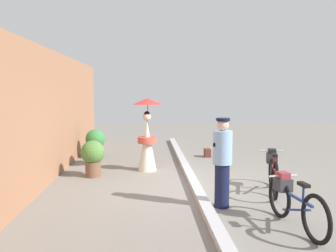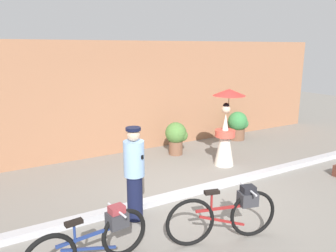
{
  "view_description": "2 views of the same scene",
  "coord_description": "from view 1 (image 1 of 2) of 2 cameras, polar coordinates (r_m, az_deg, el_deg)",
  "views": [
    {
      "loc": [
        -7.41,
        0.99,
        2.06
      ],
      "look_at": [
        0.49,
        0.54,
        1.28
      ],
      "focal_mm": 37.52,
      "sensor_mm": 36.0,
      "label": 1
    },
    {
      "loc": [
        -3.46,
        -5.02,
        2.84
      ],
      "look_at": [
        -0.19,
        0.64,
        1.28
      ],
      "focal_mm": 35.48,
      "sensor_mm": 36.0,
      "label": 2
    }
  ],
  "objects": [
    {
      "name": "sidewalk_curb",
      "position": [
        7.74,
        4.24,
        -9.34
      ],
      "size": [
        14.0,
        0.2,
        0.12
      ],
      "primitive_type": "cube",
      "color": "#B2B2B7",
      "rests_on": "ground_plane"
    },
    {
      "name": "ground_plane",
      "position": [
        7.75,
        4.24,
        -9.77
      ],
      "size": [
        30.0,
        30.0,
        0.0
      ],
      "primitive_type": "plane",
      "color": "gray"
    },
    {
      "name": "bicycle_far_side",
      "position": [
        7.59,
        16.67,
        -6.9
      ],
      "size": [
        1.7,
        0.59,
        0.83
      ],
      "color": "black",
      "rests_on": "ground_plane"
    },
    {
      "name": "backpack_on_pavement",
      "position": [
        11.14,
        6.43,
        -4.33
      ],
      "size": [
        0.28,
        0.19,
        0.26
      ],
      "color": "#592D23",
      "rests_on": "ground_plane"
    },
    {
      "name": "potted_plant_by_door",
      "position": [
        11.11,
        -11.66,
        -2.61
      ],
      "size": [
        0.61,
        0.6,
        0.89
      ],
      "color": "brown",
      "rests_on": "ground_plane"
    },
    {
      "name": "person_with_parasol",
      "position": [
        9.11,
        -3.39,
        -1.45
      ],
      "size": [
        0.78,
        0.78,
        1.88
      ],
      "color": "silver",
      "rests_on": "ground_plane"
    },
    {
      "name": "building_wall",
      "position": [
        7.8,
        -21.07,
        1.18
      ],
      "size": [
        14.0,
        0.4,
        3.01
      ],
      "primitive_type": "cube",
      "color": "#9E6B4C",
      "rests_on": "ground_plane"
    },
    {
      "name": "person_officer",
      "position": [
        6.28,
        8.82,
        -5.54
      ],
      "size": [
        0.34,
        0.36,
        1.6
      ],
      "color": "#141938",
      "rests_on": "ground_plane"
    },
    {
      "name": "bicycle_near_officer",
      "position": [
        5.75,
        19.66,
        -11.39
      ],
      "size": [
        1.7,
        0.48,
        0.77
      ],
      "color": "black",
      "rests_on": "ground_plane"
    },
    {
      "name": "potted_plant_small",
      "position": [
        8.69,
        -12.04,
        -4.73
      ],
      "size": [
        0.59,
        0.57,
        0.88
      ],
      "color": "brown",
      "rests_on": "ground_plane"
    }
  ]
}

